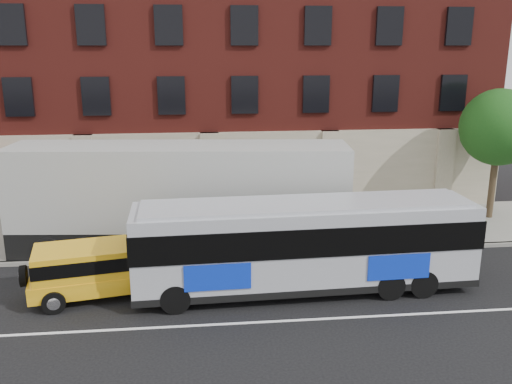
{
  "coord_description": "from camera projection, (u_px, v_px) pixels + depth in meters",
  "views": [
    {
      "loc": [
        -0.52,
        -14.58,
        8.26
      ],
      "look_at": [
        1.62,
        5.5,
        2.82
      ],
      "focal_mm": 38.27,
      "sensor_mm": 36.0,
      "label": 1
    }
  ],
  "objects": [
    {
      "name": "ground",
      "position": [
        222.0,
        333.0,
        16.2
      ],
      "size": [
        120.0,
        120.0,
        0.0
      ],
      "primitive_type": "plane",
      "color": "black",
      "rests_on": "ground"
    },
    {
      "name": "sidewalk",
      "position": [
        213.0,
        231.0,
        24.82
      ],
      "size": [
        60.0,
        6.0,
        0.15
      ],
      "primitive_type": "cube",
      "color": "gray",
      "rests_on": "ground"
    },
    {
      "name": "kerb",
      "position": [
        215.0,
        256.0,
        21.94
      ],
      "size": [
        60.0,
        0.25,
        0.15
      ],
      "primitive_type": "cube",
      "color": "gray",
      "rests_on": "ground"
    },
    {
      "name": "lane_line",
      "position": [
        221.0,
        324.0,
        16.68
      ],
      "size": [
        60.0,
        0.12,
        0.01
      ],
      "primitive_type": "cube",
      "color": "white",
      "rests_on": "ground"
    },
    {
      "name": "building",
      "position": [
        206.0,
        58.0,
        30.47
      ],
      "size": [
        30.0,
        12.1,
        15.0
      ],
      "color": "maroon",
      "rests_on": "sidewalk"
    },
    {
      "name": "street_tree",
      "position": [
        500.0,
        130.0,
        25.54
      ],
      "size": [
        3.6,
        3.6,
        6.2
      ],
      "color": "#3B2D1D",
      "rests_on": "sidewalk"
    },
    {
      "name": "city_bus",
      "position": [
        305.0,
        242.0,
        18.59
      ],
      "size": [
        11.72,
        2.87,
        3.19
      ],
      "color": "#ADAFB8",
      "rests_on": "ground"
    },
    {
      "name": "yellow_suv",
      "position": [
        92.0,
        268.0,
        18.29
      ],
      "size": [
        4.83,
        2.69,
        1.8
      ],
      "color": "yellow",
      "rests_on": "ground"
    },
    {
      "name": "shipping_container",
      "position": [
        181.0,
        200.0,
        22.02
      ],
      "size": [
        13.59,
        4.0,
        4.46
      ],
      "color": "black",
      "rests_on": "ground"
    }
  ]
}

